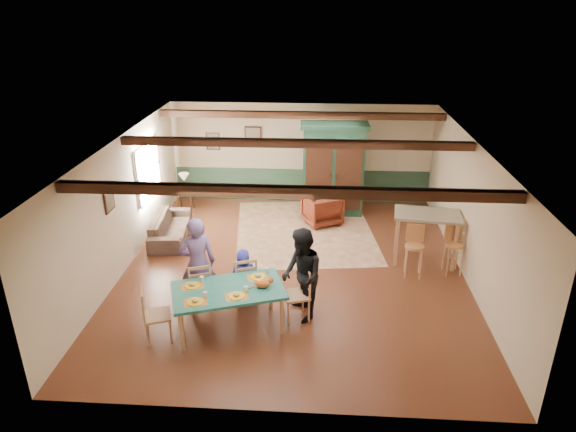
# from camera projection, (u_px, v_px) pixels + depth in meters

# --- Properties ---
(floor) EXTENTS (8.00, 8.00, 0.00)m
(floor) POSITION_uv_depth(u_px,v_px,m) (293.00, 269.00, 10.75)
(floor) COLOR #4E2316
(floor) RESTS_ON ground
(wall_back) EXTENTS (7.00, 0.02, 2.70)m
(wall_back) POSITION_uv_depth(u_px,v_px,m) (301.00, 153.00, 13.88)
(wall_back) COLOR beige
(wall_back) RESTS_ON floor
(wall_left) EXTENTS (0.02, 8.00, 2.70)m
(wall_left) POSITION_uv_depth(u_px,v_px,m) (122.00, 206.00, 10.42)
(wall_left) COLOR beige
(wall_left) RESTS_ON floor
(wall_right) EXTENTS (0.02, 8.00, 2.70)m
(wall_right) POSITION_uv_depth(u_px,v_px,m) (472.00, 215.00, 10.01)
(wall_right) COLOR beige
(wall_right) RESTS_ON floor
(ceiling) EXTENTS (7.00, 8.00, 0.02)m
(ceiling) POSITION_uv_depth(u_px,v_px,m) (294.00, 144.00, 9.68)
(ceiling) COLOR silver
(ceiling) RESTS_ON wall_back
(wainscot_back) EXTENTS (6.95, 0.03, 0.90)m
(wainscot_back) POSITION_uv_depth(u_px,v_px,m) (301.00, 185.00, 14.22)
(wainscot_back) COLOR #223E2D
(wainscot_back) RESTS_ON floor
(ceiling_beam_front) EXTENTS (6.95, 0.16, 0.16)m
(ceiling_beam_front) POSITION_uv_depth(u_px,v_px,m) (285.00, 191.00, 7.61)
(ceiling_beam_front) COLOR black
(ceiling_beam_front) RESTS_ON ceiling
(ceiling_beam_mid) EXTENTS (6.95, 0.16, 0.16)m
(ceiling_beam_mid) POSITION_uv_depth(u_px,v_px,m) (295.00, 143.00, 10.08)
(ceiling_beam_mid) COLOR black
(ceiling_beam_mid) RESTS_ON ceiling
(ceiling_beam_back) EXTENTS (6.95, 0.16, 0.16)m
(ceiling_beam_back) POSITION_uv_depth(u_px,v_px,m) (300.00, 115.00, 12.46)
(ceiling_beam_back) COLOR black
(ceiling_beam_back) RESTS_ON ceiling
(window_left) EXTENTS (0.06, 1.60, 1.30)m
(window_left) POSITION_uv_depth(u_px,v_px,m) (148.00, 170.00, 11.90)
(window_left) COLOR white
(window_left) RESTS_ON wall_left
(picture_left_wall) EXTENTS (0.04, 0.42, 0.52)m
(picture_left_wall) POSITION_uv_depth(u_px,v_px,m) (109.00, 198.00, 9.71)
(picture_left_wall) COLOR gray
(picture_left_wall) RESTS_ON wall_left
(picture_back_a) EXTENTS (0.45, 0.04, 0.55)m
(picture_back_a) POSITION_uv_depth(u_px,v_px,m) (253.00, 137.00, 13.75)
(picture_back_a) COLOR gray
(picture_back_a) RESTS_ON wall_back
(picture_back_b) EXTENTS (0.38, 0.04, 0.48)m
(picture_back_b) POSITION_uv_depth(u_px,v_px,m) (213.00, 141.00, 13.87)
(picture_back_b) COLOR gray
(picture_back_b) RESTS_ON wall_back
(dining_table) EXTENTS (2.08, 1.57, 0.77)m
(dining_table) POSITION_uv_depth(u_px,v_px,m) (229.00, 309.00, 8.71)
(dining_table) COLOR #1F6256
(dining_table) RESTS_ON floor
(dining_chair_far_left) EXTENTS (0.55, 0.57, 0.98)m
(dining_chair_far_left) POSITION_uv_depth(u_px,v_px,m) (200.00, 285.00, 9.23)
(dining_chair_far_left) COLOR tan
(dining_chair_far_left) RESTS_ON floor
(dining_chair_far_right) EXTENTS (0.55, 0.57, 0.98)m
(dining_chair_far_right) POSITION_uv_depth(u_px,v_px,m) (245.00, 279.00, 9.43)
(dining_chair_far_right) COLOR tan
(dining_chair_far_right) RESTS_ON floor
(dining_chair_end_left) EXTENTS (0.57, 0.55, 0.98)m
(dining_chair_end_left) POSITION_uv_depth(u_px,v_px,m) (157.00, 314.00, 8.39)
(dining_chair_end_left) COLOR tan
(dining_chair_end_left) RESTS_ON floor
(dining_chair_end_right) EXTENTS (0.57, 0.55, 0.98)m
(dining_chair_end_right) POSITION_uv_depth(u_px,v_px,m) (296.00, 294.00, 8.95)
(dining_chair_end_right) COLOR tan
(dining_chair_end_right) RESTS_ON floor
(person_man) EXTENTS (0.75, 0.61, 1.77)m
(person_man) POSITION_uv_depth(u_px,v_px,m) (198.00, 263.00, 9.15)
(person_man) COLOR slate
(person_man) RESTS_ON floor
(person_woman) EXTENTS (0.87, 0.99, 1.70)m
(person_woman) POSITION_uv_depth(u_px,v_px,m) (302.00, 275.00, 8.84)
(person_woman) COLOR black
(person_woman) RESTS_ON floor
(person_child) EXTENTS (0.58, 0.47, 1.03)m
(person_child) POSITION_uv_depth(u_px,v_px,m) (244.00, 276.00, 9.49)
(person_child) COLOR #272D9C
(person_child) RESTS_ON floor
(cat) EXTENTS (0.40, 0.25, 0.19)m
(cat) POSITION_uv_depth(u_px,v_px,m) (262.00, 283.00, 8.57)
(cat) COLOR orange
(cat) RESTS_ON dining_table
(place_setting_near_left) EXTENTS (0.49, 0.42, 0.11)m
(place_setting_near_left) POSITION_uv_depth(u_px,v_px,m) (195.00, 299.00, 8.18)
(place_setting_near_left) COLOR gold
(place_setting_near_left) RESTS_ON dining_table
(place_setting_near_center) EXTENTS (0.49, 0.42, 0.11)m
(place_setting_near_center) POSITION_uv_depth(u_px,v_px,m) (237.00, 294.00, 8.34)
(place_setting_near_center) COLOR gold
(place_setting_near_center) RESTS_ON dining_table
(place_setting_far_left) EXTENTS (0.49, 0.42, 0.11)m
(place_setting_far_left) POSITION_uv_depth(u_px,v_px,m) (192.00, 283.00, 8.63)
(place_setting_far_left) COLOR gold
(place_setting_far_left) RESTS_ON dining_table
(place_setting_far_right) EXTENTS (0.49, 0.42, 0.11)m
(place_setting_far_right) POSITION_uv_depth(u_px,v_px,m) (258.00, 275.00, 8.90)
(place_setting_far_right) COLOR gold
(place_setting_far_right) RESTS_ON dining_table
(area_rug) EXTENTS (3.68, 4.20, 0.01)m
(area_rug) POSITION_uv_depth(u_px,v_px,m) (304.00, 231.00, 12.50)
(area_rug) COLOR beige
(area_rug) RESTS_ON floor
(armoire) EXTENTS (1.71, 0.72, 2.39)m
(armoire) POSITION_uv_depth(u_px,v_px,m) (333.00, 169.00, 13.09)
(armoire) COLOR #163726
(armoire) RESTS_ON floor
(armchair) EXTENTS (1.11, 1.12, 0.77)m
(armchair) POSITION_uv_depth(u_px,v_px,m) (322.00, 209.00, 12.78)
(armchair) COLOR #44150D
(armchair) RESTS_ON floor
(sofa) EXTENTS (0.93, 1.97, 0.56)m
(sofa) POSITION_uv_depth(u_px,v_px,m) (170.00, 227.00, 12.04)
(sofa) COLOR #3F3027
(sofa) RESTS_ON floor
(end_table) EXTENTS (0.45, 0.45, 0.54)m
(end_table) POSITION_uv_depth(u_px,v_px,m) (186.00, 201.00, 13.62)
(end_table) COLOR black
(end_table) RESTS_ON floor
(table_lamp) EXTENTS (0.29, 0.29, 0.49)m
(table_lamp) POSITION_uv_depth(u_px,v_px,m) (184.00, 183.00, 13.41)
(table_lamp) COLOR beige
(table_lamp) RESTS_ON end_table
(counter_table) EXTENTS (1.44, 0.96, 1.12)m
(counter_table) POSITION_uv_depth(u_px,v_px,m) (425.00, 238.00, 10.86)
(counter_table) COLOR tan
(counter_table) RESTS_ON floor
(bar_stool_left) EXTENTS (0.43, 0.46, 1.08)m
(bar_stool_left) POSITION_uv_depth(u_px,v_px,m) (414.00, 252.00, 10.31)
(bar_stool_left) COLOR #C8844D
(bar_stool_left) RESTS_ON floor
(bar_stool_right) EXTENTS (0.41, 0.44, 1.04)m
(bar_stool_right) POSITION_uv_depth(u_px,v_px,m) (454.00, 250.00, 10.42)
(bar_stool_right) COLOR #C8844D
(bar_stool_right) RESTS_ON floor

